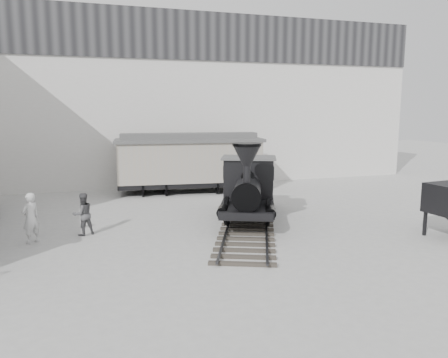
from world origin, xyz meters
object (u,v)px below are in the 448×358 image
object	(u,v)px
visitor_a	(31,218)
visitor_b	(83,214)
boxcar	(190,161)
locomotive	(248,192)

from	to	relation	value
visitor_a	visitor_b	xyz separation A→B (m)	(1.84, 0.53, -0.11)
boxcar	visitor_b	size ratio (longest dim) A/B	5.27
locomotive	visitor_a	xyz separation A→B (m)	(-8.83, -0.53, -0.37)
locomotive	visitor_a	world-z (taller)	locomotive
boxcar	visitor_b	bearing A→B (deg)	-122.09
visitor_a	boxcar	bearing A→B (deg)	-175.72
locomotive	visitor_a	distance (m)	8.85
boxcar	visitor_b	xyz separation A→B (m)	(-6.11, -7.63, -1.02)
locomotive	visitor_b	xyz separation A→B (m)	(-6.99, -0.00, -0.47)
visitor_b	boxcar	bearing A→B (deg)	-152.19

